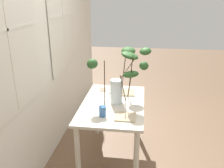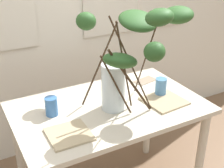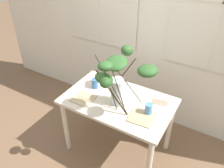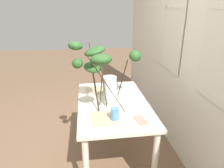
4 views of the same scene
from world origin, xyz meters
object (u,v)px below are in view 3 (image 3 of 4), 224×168
plate_square_left (83,99)px  drinking_glass_blue_left (95,83)px  plate_square_right (142,117)px  drinking_glass_blue_right (149,109)px  dining_table (118,108)px  vase_with_branches (119,78)px

plate_square_left → drinking_glass_blue_left: bearing=92.6°
plate_square_left → plate_square_right: (0.67, 0.05, -0.00)m
plate_square_right → drinking_glass_blue_right: bearing=69.3°
drinking_glass_blue_left → plate_square_left: size_ratio=0.51×
drinking_glass_blue_left → plate_square_left: bearing=-87.4°
drinking_glass_blue_right → plate_square_right: 0.11m
drinking_glass_blue_left → plate_square_left: 0.25m
dining_table → drinking_glass_blue_right: bearing=-5.8°
dining_table → drinking_glass_blue_right: 0.41m
dining_table → vase_with_branches: vase_with_branches is taller
dining_table → plate_square_left: 0.40m
dining_table → plate_square_left: (-0.34, -0.18, 0.12)m
plate_square_right → dining_table: bearing=159.9°
drinking_glass_blue_left → drinking_glass_blue_right: size_ratio=0.94×
plate_square_left → plate_square_right: 0.68m
drinking_glass_blue_right → plate_square_right: (-0.03, -0.09, -0.05)m
dining_table → vase_with_branches: (0.06, -0.11, 0.49)m
drinking_glass_blue_left → plate_square_right: bearing=-15.6°
vase_with_branches → drinking_glass_blue_right: (0.30, 0.07, -0.31)m
plate_square_right → vase_with_branches: bearing=177.6°
drinking_glass_blue_right → plate_square_left: 0.72m
drinking_glass_blue_right → plate_square_left: drinking_glass_blue_right is taller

